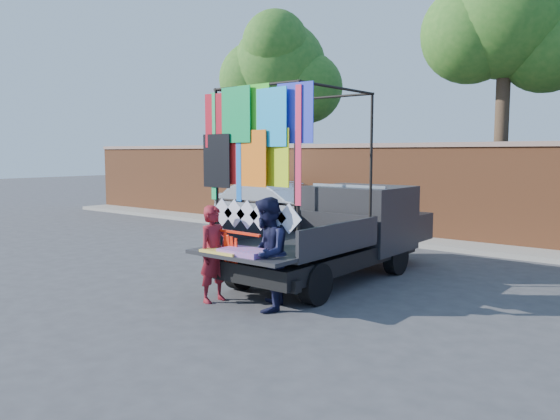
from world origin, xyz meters
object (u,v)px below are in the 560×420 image
Objects in this scene: sedan at (282,208)px; pickup_truck at (345,231)px; man at (267,254)px; woman at (214,254)px.

pickup_truck is at bearing -120.99° from sedan.
sedan is 7.75m from man.
man is (4.65, -6.20, 0.09)m from sedan.
woman is at bearing -142.16° from sedan.
pickup_truck reaches higher than sedan.
pickup_truck is 1.17× the size of sedan.
sedan is at bearing 34.13° from woman.
pickup_truck is 5.47m from sedan.
woman is at bearing -101.10° from pickup_truck.
woman is 0.97m from man.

